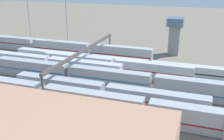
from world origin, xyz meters
name	(u,v)px	position (x,y,z in m)	size (l,w,h in m)	color
ground_plane	(108,80)	(0.00, 0.00, 0.00)	(400.00, 400.00, 0.00)	#756B5B
track_bed_0	(127,61)	(0.00, -20.00, 0.06)	(140.00, 2.80, 0.12)	#3D3833
track_bed_1	(123,65)	(0.00, -15.00, 0.06)	(140.00, 2.80, 0.12)	#3D3833
track_bed_2	(118,69)	(0.00, -10.00, 0.06)	(140.00, 2.80, 0.12)	#3D3833
track_bed_3	(113,74)	(0.00, -5.00, 0.06)	(140.00, 2.80, 0.12)	#4C443D
track_bed_4	(108,80)	(0.00, 0.00, 0.06)	(140.00, 2.80, 0.12)	#4C443D
track_bed_5	(101,86)	(0.00, 5.00, 0.06)	(140.00, 2.80, 0.12)	#4C443D
track_bed_6	(94,93)	(0.00, 10.00, 0.06)	(140.00, 2.80, 0.12)	#3D3833
track_bed_7	(86,101)	(0.00, 15.00, 0.06)	(140.00, 2.80, 0.12)	#4C443D
track_bed_8	(77,110)	(0.00, 20.00, 0.06)	(140.00, 2.80, 0.12)	#3D3833
train_on_track_5	(109,78)	(-2.13, 5.00, 2.60)	(119.80, 3.06, 5.00)	#A8AAB2
train_on_track_3	(114,67)	(-0.34, -5.00, 2.62)	(47.20, 3.06, 5.00)	silver
train_on_track_7	(105,94)	(-4.93, 15.00, 2.62)	(47.20, 3.06, 5.00)	#A8AAB2
train_on_track_4	(49,65)	(19.42, 0.00, 2.59)	(47.20, 3.06, 5.00)	silver
train_on_track_0	(61,47)	(26.61, -20.00, 2.60)	(71.40, 3.06, 5.00)	#B7BABF
train_on_track_8	(92,103)	(-3.78, 20.00, 2.59)	(119.80, 3.06, 5.00)	#A8AAB2
train_on_track_2	(149,67)	(-10.18, -10.00, 2.01)	(95.60, 3.06, 3.80)	silver
light_mast_0	(66,6)	(25.39, -23.76, 18.03)	(2.80, 0.70, 28.49)	#9EA0A5
signal_gantry	(84,52)	(7.19, 0.00, 7.80)	(0.70, 45.00, 8.80)	#4C4742
control_tower	(175,33)	(-14.61, -34.02, 8.19)	(6.00, 6.00, 14.05)	gray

